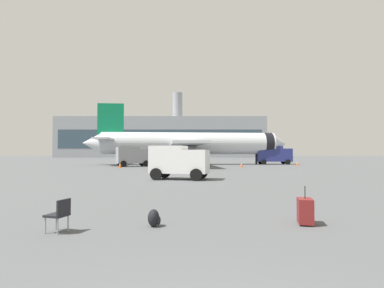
# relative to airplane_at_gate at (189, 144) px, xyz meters

# --- Properties ---
(airplane_at_gate) EXTENTS (35.77, 32.31, 10.50)m
(airplane_at_gate) POSITION_rel_airplane_at_gate_xyz_m (0.00, 0.00, 0.00)
(airplane_at_gate) COLOR silver
(airplane_at_gate) RESTS_ON ground
(service_truck) EXTENTS (5.28, 4.06, 2.90)m
(service_truck) POSITION_rel_airplane_at_gate_xyz_m (-8.15, -7.63, -2.05)
(service_truck) COLOR gray
(service_truck) RESTS_ON ground
(fuel_truck) EXTENTS (6.04, 2.81, 3.20)m
(fuel_truck) POSITION_rel_airplane_at_gate_xyz_m (15.18, 0.96, -1.88)
(fuel_truck) COLOR navy
(fuel_truck) RESTS_ON ground
(cargo_van) EXTENTS (4.74, 3.16, 2.60)m
(cargo_van) POSITION_rel_airplane_at_gate_xyz_m (-0.32, -29.70, -2.21)
(cargo_van) COLOR white
(cargo_van) RESTS_ON ground
(safety_cone_near) EXTENTS (0.44, 0.44, 0.59)m
(safety_cone_near) POSITION_rel_airplane_at_gate_xyz_m (-9.91, -7.70, -3.36)
(safety_cone_near) COLOR #F2590C
(safety_cone_near) RESTS_ON ground
(safety_cone_mid) EXTENTS (0.44, 0.44, 0.72)m
(safety_cone_mid) POSITION_rel_airplane_at_gate_xyz_m (-9.05, -11.84, -3.30)
(safety_cone_mid) COLOR #F2590C
(safety_cone_mid) RESTS_ON ground
(safety_cone_far) EXTENTS (0.44, 0.44, 0.73)m
(safety_cone_far) POSITION_rel_airplane_at_gate_xyz_m (17.54, -4.49, -3.30)
(safety_cone_far) COLOR #F2590C
(safety_cone_far) RESTS_ON ground
(safety_cone_outer) EXTENTS (0.44, 0.44, 0.66)m
(safety_cone_outer) POSITION_rel_airplane_at_gate_xyz_m (7.89, -9.14, -3.33)
(safety_cone_outer) COLOR #F2590C
(safety_cone_outer) RESTS_ON ground
(rolling_suitcase) EXTENTS (0.53, 0.71, 1.10)m
(rolling_suitcase) POSITION_rel_airplane_at_gate_xyz_m (3.98, -44.53, -3.27)
(rolling_suitcase) COLOR maroon
(rolling_suitcase) RESTS_ON ground
(traveller_backpack) EXTENTS (0.36, 0.40, 0.48)m
(traveller_backpack) POSITION_rel_airplane_at_gate_xyz_m (-0.34, -44.79, -3.42)
(traveller_backpack) COLOR black
(traveller_backpack) RESTS_ON ground
(gate_chair) EXTENTS (0.60, 0.60, 0.86)m
(gate_chair) POSITION_rel_airplane_at_gate_xyz_m (-2.72, -45.43, -3.16)
(gate_chair) COLOR black
(gate_chair) RESTS_ON ground
(terminal_building) EXTENTS (90.72, 21.86, 29.57)m
(terminal_building) POSITION_rel_airplane_at_gate_xyz_m (-12.83, 86.48, 5.22)
(terminal_building) COLOR gray
(terminal_building) RESTS_ON ground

